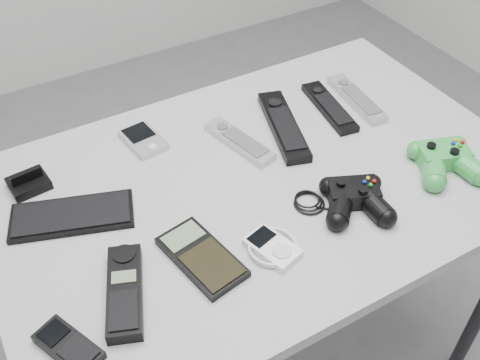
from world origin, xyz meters
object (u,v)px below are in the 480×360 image
remote_black_b (329,107)px  calculator (202,256)px  pda_keyboard (72,215)px  mp3_player (273,247)px  cordless_handset (125,291)px  controller_green (446,159)px  remote_silver_b (356,98)px  mobile_phone (68,346)px  remote_black_a (283,125)px  desk (260,200)px  pda (143,139)px  remote_silver_a (239,141)px  controller_black (355,197)px

remote_black_b → calculator: bearing=-143.1°
pda_keyboard → mp3_player: bearing=-22.7°
cordless_handset → remote_black_b: bearing=44.3°
controller_green → remote_silver_b: bearing=111.0°
remote_silver_b → mobile_phone: same height
remote_black_a → controller_green: controller_green is taller
mobile_phone → desk: bearing=-1.8°
pda → mp3_player: size_ratio=1.11×
remote_silver_b → calculator: bearing=-149.8°
desk → cordless_handset: size_ratio=6.03×
remote_silver_b → cordless_handset: cordless_handset is taller
cordless_handset → controller_green: controller_green is taller
calculator → pda_keyboard: bearing=117.9°
remote_silver_a → mp3_player: (-0.10, -0.29, -0.00)m
remote_silver_a → mp3_player: bearing=-121.6°
remote_silver_a → remote_black_a: size_ratio=0.74×
remote_silver_b → calculator: 0.59m
controller_black → pda_keyboard: bearing=177.8°
remote_silver_a → mp3_player: remote_silver_a is taller
remote_black_b → calculator: remote_black_b is taller
remote_silver_b → controller_black: size_ratio=0.87×
pda_keyboard → remote_black_a: (0.50, 0.03, 0.01)m
remote_black_a → remote_silver_b: remote_black_a is taller
remote_silver_b → mobile_phone: 0.85m
mobile_phone → calculator: 0.26m
pda → cordless_handset: bearing=-123.7°
remote_silver_b → controller_green: 0.28m
desk → remote_black_b: (0.26, 0.12, 0.07)m
remote_black_b → remote_silver_b: same height
calculator → controller_green: bearing=-13.8°
cordless_handset → controller_green: bearing=19.3°
desk → pda_keyboard: (-0.37, 0.08, 0.07)m
remote_black_b → remote_silver_a: bearing=-170.3°
remote_silver_a → controller_black: (0.10, -0.27, 0.01)m
desk → remote_silver_b: (0.34, 0.12, 0.07)m
remote_black_a → controller_black: size_ratio=1.08×
desk → mp3_player: (-0.08, -0.17, 0.07)m
calculator → controller_black: size_ratio=0.74×
remote_black_a → cordless_handset: (-0.47, -0.25, 0.00)m
pda_keyboard → remote_silver_a: remote_silver_a is taller
calculator → mp3_player: same height
remote_silver_b → controller_black: (-0.22, -0.27, 0.01)m
cordless_handset → mp3_player: cordless_handset is taller
pda → remote_silver_b: 0.51m
remote_silver_a → remote_black_b: (0.25, 0.01, -0.00)m
desk → remote_black_a: size_ratio=4.43×
remote_silver_a → mobile_phone: (-0.47, -0.30, -0.00)m
cordless_handset → controller_black: 0.46m
remote_black_a → cordless_handset: 0.53m
remote_silver_b → mp3_player: 0.51m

